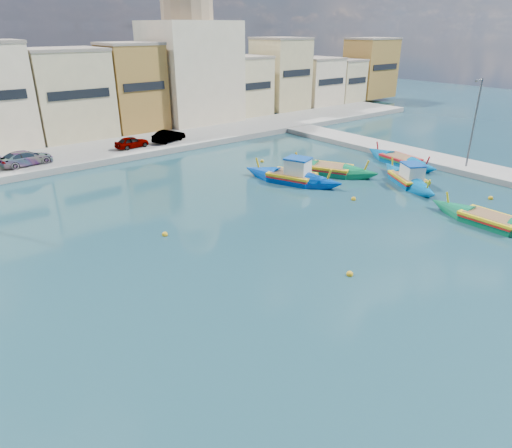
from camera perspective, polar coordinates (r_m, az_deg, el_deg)
name	(u,v)px	position (r m, az deg, el deg)	size (l,w,h in m)	color
ground	(408,250)	(28.01, 18.51, -3.09)	(160.00, 160.00, 0.00)	#14363E
north_quay	(153,144)	(51.27, -12.77, 9.78)	(80.00, 8.00, 0.60)	gray
north_townhouses	(171,87)	(59.94, -10.60, 16.45)	(83.20, 7.87, 10.19)	beige
church_block	(190,57)	(61.84, -8.29, 19.98)	(10.00, 10.00, 19.10)	beige
quay_street_lamp	(474,123)	(44.22, 25.58, 11.33)	(1.18, 0.16, 8.00)	#595B60
parked_cars	(98,147)	(47.27, -19.13, 9.09)	(18.61, 2.43, 1.30)	#4C1919
luzzu_turquoise_cabin	(408,180)	(39.69, 18.49, 5.25)	(6.08, 8.66, 2.85)	#005EA1
luzzu_blue_cabin	(292,178)	(38.21, 4.54, 5.81)	(5.34, 9.42, 3.27)	#003EAB
luzzu_cyan_mid	(400,161)	(45.47, 17.57, 7.51)	(3.47, 9.03, 2.60)	#005EA3
luzzu_green	(330,171)	(40.82, 9.26, 6.58)	(5.85, 8.86, 2.76)	#0A7140
luzzu_blue_south	(490,221)	(33.41, 27.17, 0.28)	(2.08, 8.67, 2.50)	#0A7247
mooring_buoys	(353,214)	(32.05, 11.99, 1.21)	(22.60, 26.14, 0.36)	gold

